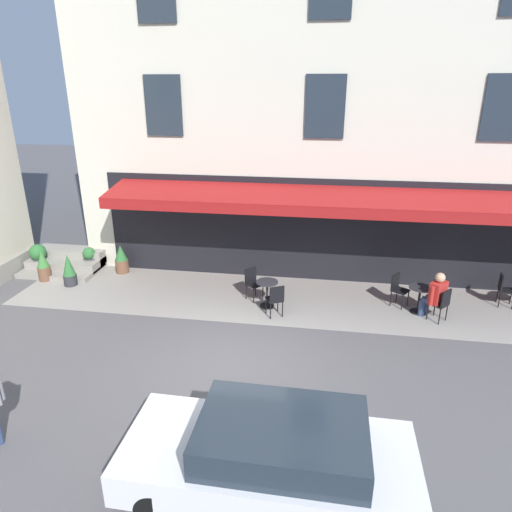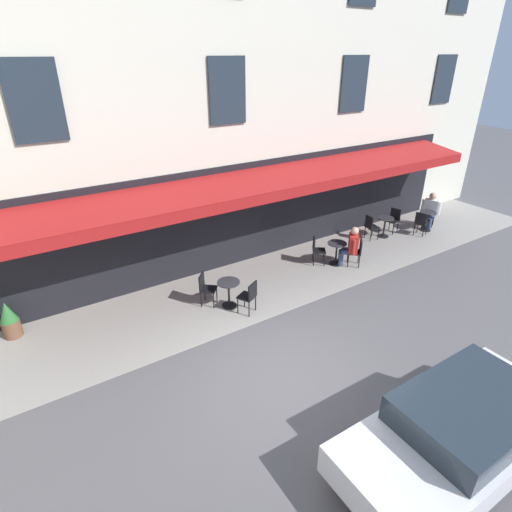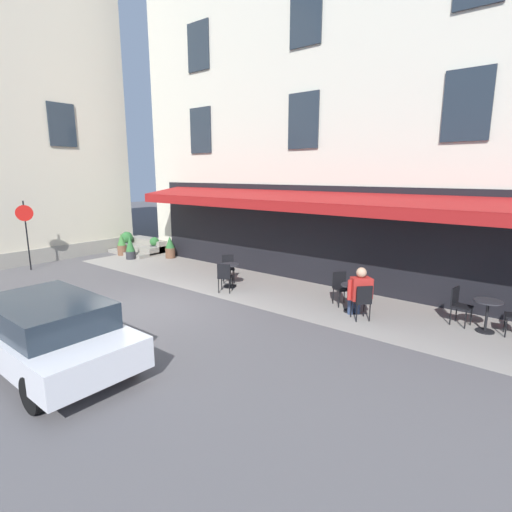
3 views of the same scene
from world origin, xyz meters
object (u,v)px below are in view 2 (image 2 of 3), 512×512
Objects in this scene: cafe_chair_black_facing_street at (249,295)px; cafe_chair_black_under_awning at (394,218)px; cafe_table_near_entrance at (229,290)px; parked_car_white at (461,429)px; cafe_chair_black_by_window at (357,250)px; seated_patron_in_red at (351,245)px; cafe_chair_black_near_door at (430,212)px; cafe_chair_black_kerbside at (371,225)px; potted_plant_entrance_right at (9,320)px; cafe_chair_black_back_row at (421,222)px; cafe_chair_black_corner_right at (205,286)px; cafe_table_streetside at (427,218)px; cafe_table_mid_terrace at (337,250)px; seated_companion_in_white at (430,209)px; cafe_chair_black_corner_left at (317,248)px; cafe_table_far_end at (385,224)px.

cafe_chair_black_facing_street is 7.57m from cafe_chair_black_under_awning.
parked_car_white reaches higher than cafe_table_near_entrance.
cafe_chair_black_under_awning is at bearing -158.54° from cafe_chair_black_by_window.
cafe_chair_black_under_awning is at bearing -161.73° from seated_patron_in_red.
cafe_chair_black_kerbside is at bearing -5.19° from cafe_chair_black_near_door.
cafe_chair_black_by_window is 0.97× the size of potted_plant_entrance_right.
cafe_chair_black_back_row and cafe_chair_black_near_door have the same top height.
cafe_chair_black_corner_right is 0.97× the size of potted_plant_entrance_right.
cafe_chair_black_corner_right is 8.18m from cafe_chair_black_under_awning.
potted_plant_entrance_right reaches higher than cafe_table_streetside.
cafe_table_streetside is 0.80× the size of potted_plant_entrance_right.
seated_companion_in_white reaches higher than cafe_table_mid_terrace.
cafe_table_mid_terrace is at bearing 5.47° from cafe_chair_black_near_door.
seated_companion_in_white reaches higher than cafe_chair_black_kerbside.
cafe_chair_black_corner_left is at bearing -176.99° from cafe_chair_black_corner_right.
cafe_table_streetside is at bearing -171.61° from cafe_chair_black_by_window.
cafe_table_near_entrance is 3.62m from cafe_chair_black_corner_left.
cafe_table_mid_terrace is at bearing -167.64° from cafe_chair_black_facing_street.
potted_plant_entrance_right is (11.45, -0.62, -0.09)m from cafe_chair_black_kerbside.
cafe_table_far_end is at bearing -172.31° from cafe_table_near_entrance.
seated_patron_in_red is at bearing -42.02° from cafe_chair_black_by_window.
cafe_table_near_entrance is at bearing -1.94° from cafe_chair_black_by_window.
cafe_table_near_entrance is 8.89m from cafe_table_streetside.
cafe_chair_black_by_window and cafe_chair_black_under_awning have the same top height.
seated_patron_in_red is (2.69, 0.96, 0.21)m from cafe_table_far_end.
seated_patron_in_red reaches higher than cafe_table_streetside.
cafe_chair_black_under_awning reaches higher than cafe_table_mid_terrace.
cafe_chair_black_near_door is at bearing -178.57° from cafe_chair_black_corner_left.
cafe_chair_black_by_window and cafe_chair_black_near_door have the same top height.
cafe_chair_black_corner_right is 0.21× the size of parked_car_white.
seated_patron_in_red is (-0.31, 0.28, 0.21)m from cafe_table_mid_terrace.
cafe_table_mid_terrace is at bearing 2.58° from cafe_table_streetside.
parked_car_white is (-1.34, 6.50, 0.16)m from cafe_chair_black_corner_right.
cafe_table_near_entrance is 4.55m from cafe_chair_black_by_window.
cafe_chair_black_facing_street is at bearing 127.92° from cafe_chair_black_corner_right.
cafe_chair_black_corner_left is 1.00× the size of cafe_chair_black_under_awning.
cafe_table_far_end is at bearing -167.11° from cafe_table_mid_terrace.
seated_patron_in_red is at bearing 18.27° from cafe_chair_black_under_awning.
cafe_table_streetside is at bearing -179.62° from cafe_chair_black_corner_right.
cafe_chair_black_near_door is at bearing 174.81° from cafe_chair_black_kerbside.
cafe_chair_black_corner_left is at bearing -1.61° from cafe_table_streetside.
cafe_chair_black_kerbside and cafe_chair_black_under_awning have the same top height.
seated_patron_in_red is (-4.38, 0.01, 0.21)m from cafe_table_near_entrance.
cafe_chair_black_under_awning is at bearing -52.83° from cafe_chair_black_back_row.
cafe_chair_black_near_door is at bearing 176.45° from potted_plant_entrance_right.
cafe_chair_black_facing_street is 8.03m from cafe_chair_black_back_row.
cafe_chair_black_facing_street is 9.24m from cafe_chair_black_near_door.
cafe_chair_black_corner_right is at bearing -6.56° from cafe_chair_black_by_window.
potted_plant_entrance_right reaches higher than cafe_chair_black_corner_right.
cafe_table_near_entrance is 0.82× the size of cafe_chair_black_back_row.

